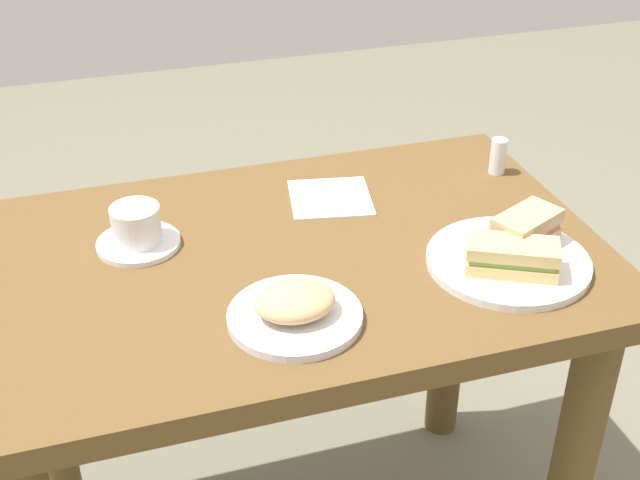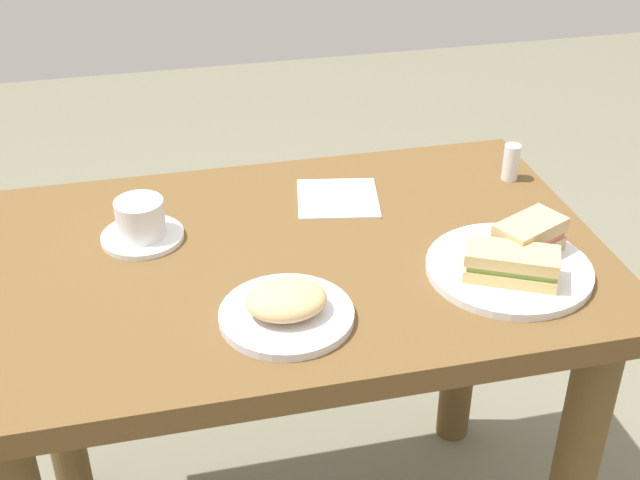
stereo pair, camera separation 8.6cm
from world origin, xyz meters
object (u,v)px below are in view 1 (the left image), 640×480
Objects in this scene: dining_table at (289,329)px; sandwich_plate at (508,261)px; side_plate at (295,316)px; coffee_saucer at (139,243)px; coffee_cup at (136,223)px; napkin at (330,198)px; sandwich_back at (526,230)px; salt_shaker at (498,156)px; spoon at (132,218)px; sandwich_front at (512,257)px.

sandwich_plate reaches higher than dining_table.
dining_table is 5.26× the size of side_plate.
coffee_saucer is 1.26× the size of coffee_cup.
sandwich_back is at bearing -46.91° from napkin.
sandwich_back is 0.29m from salt_shaker.
spoon is 0.37m from napkin.
spoon is 0.48× the size of side_plate.
spoon reaches higher than dining_table.
spoon reaches higher than side_plate.
dining_table is 7.19× the size of napkin.
sandwich_plate is 0.34m from salt_shaker.
coffee_saucer is 0.08m from spoon.
sandwich_front is 0.37m from salt_shaker.
spoon is (-0.24, 0.18, 0.17)m from dining_table.
coffee_saucer is 1.46× the size of spoon.
coffee_saucer is 0.37m from napkin.
sandwich_plate is 0.05m from sandwich_front.
sandwich_back is (0.04, 0.03, 0.04)m from sandwich_plate.
spoon is at bearing 151.33° from sandwich_plate.
salt_shaker is (0.71, 0.07, 0.03)m from coffee_saucer.
sandwich_back is 0.43m from side_plate.
coffee_cup is at bearing -88.28° from spoon.
napkin is at bearing 9.54° from coffee_saucer.
sandwich_plate is 2.38× the size of coffee_cup.
napkin is (-0.21, 0.30, -0.01)m from sandwich_plate.
coffee_saucer is (-0.24, 0.10, 0.17)m from dining_table.
side_plate is at bearing -54.73° from coffee_saucer.
coffee_cup is at bearing 157.29° from sandwich_plate.
salt_shaker reaches higher than sandwich_front.
sandwich_front is 0.39m from napkin.
sandwich_plate is 1.89× the size of coffee_saucer.
napkin is (-0.26, 0.27, -0.04)m from sandwich_back.
dining_table is at bearing -36.64° from spoon.
sandwich_front is 2.23× the size of salt_shaker.
dining_table is 3.98× the size of sandwich_plate.
coffee_saucer is at bearing 157.02° from dining_table.
coffee_cup is at bearing -174.77° from salt_shaker.
sandwich_front is 0.63m from coffee_cup.
salt_shaker is at bearing 5.37° from coffee_saucer.
sandwich_plate is 3.78× the size of salt_shaker.
coffee_cup is 0.76× the size of napkin.
side_plate is (0.20, -0.28, -0.04)m from coffee_cup.
coffee_saucer is 2.00× the size of salt_shaker.
coffee_saucer reaches higher than dining_table.
side_plate is (0.20, -0.36, -0.01)m from spoon.
sandwich_front reaches higher than spoon.
sandwich_back is at bearing -24.89° from spoon.
salt_shaker is at bearing 66.12° from sandwich_front.
sandwich_back reaches higher than spoon.
spoon is at bearing 91.66° from coffee_saucer.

